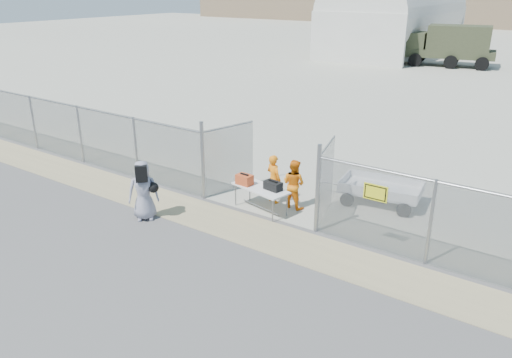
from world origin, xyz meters
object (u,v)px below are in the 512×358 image
Objects in this scene: security_worker_left at (274,179)px; visitor at (143,190)px; security_worker_right at (294,184)px; utility_trailer at (381,192)px; folding_table at (261,199)px.

security_worker_left is 3.93m from visitor.
utility_trailer is (2.06, 1.79, -0.38)m from security_worker_right.
security_worker_right is (0.66, 0.79, 0.38)m from folding_table.
security_worker_left is at bearing -154.61° from utility_trailer.
utility_trailer is (5.17, 4.92, -0.50)m from visitor.
folding_table is 1.16× the size of security_worker_left.
security_worker_right is 2.76m from utility_trailer.
visitor is at bearing -144.32° from utility_trailer.
utility_trailer is at bearing -133.97° from security_worker_right.
security_worker_right reaches higher than folding_table.
security_worker_left reaches higher than utility_trailer.
visitor is at bearing 67.90° from security_worker_left.
folding_table is at bearing -0.93° from visitor.
security_worker_right is at bearing 61.23° from folding_table.
utility_trailer is (2.72, 2.58, 0.00)m from folding_table.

